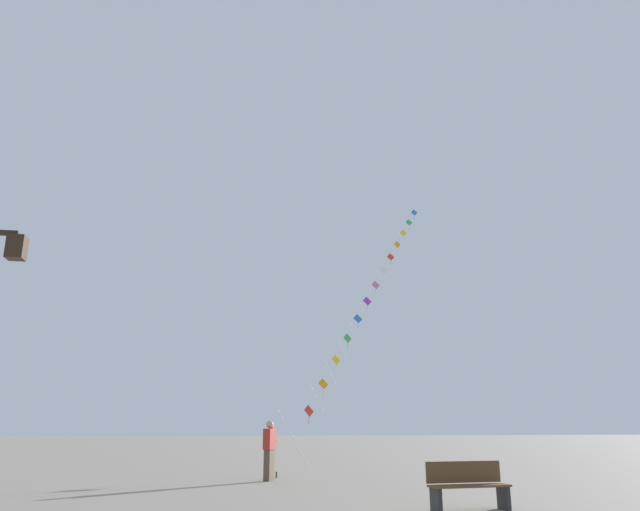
# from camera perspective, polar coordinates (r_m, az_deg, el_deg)

# --- Properties ---
(ground_plane) EXTENTS (160.00, 160.00, 0.00)m
(ground_plane) POSITION_cam_1_polar(r_m,az_deg,el_deg) (21.63, -12.58, -19.77)
(ground_plane) COLOR gray
(kite_train) EXTENTS (9.59, 13.41, 14.32)m
(kite_train) POSITION_cam_1_polar(r_m,az_deg,el_deg) (28.12, 4.91, -3.71)
(kite_train) COLOR brown
(kite_train) RESTS_ON ground_plane
(kite_flyer) EXTENTS (0.47, 0.60, 1.71)m
(kite_flyer) POSITION_cam_1_polar(r_m,az_deg,el_deg) (18.66, -4.87, -17.95)
(kite_flyer) COLOR brown
(kite_flyer) RESTS_ON ground_plane
(park_bench) EXTENTS (1.64, 0.61, 0.89)m
(park_bench) POSITION_cam_1_polar(r_m,az_deg,el_deg) (12.68, 13.97, -20.59)
(park_bench) COLOR brown
(park_bench) RESTS_ON ground_plane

